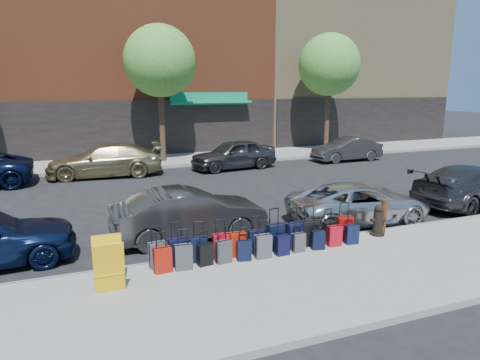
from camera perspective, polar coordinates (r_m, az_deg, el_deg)
name	(u,v)px	position (r m, az deg, el deg)	size (l,w,h in m)	color
ground	(203,208)	(15.09, -4.94, -3.76)	(120.00, 120.00, 0.00)	black
sidewalk_near	(290,284)	(9.39, 6.63, -13.57)	(60.00, 4.00, 0.15)	gray
sidewalk_far	(153,161)	(24.62, -11.53, 2.48)	(60.00, 4.00, 0.15)	gray
curb_near	(253,251)	(11.06, 1.69, -9.38)	(60.00, 0.08, 0.15)	gray
curb_far	(160,167)	(22.66, -10.65, 1.68)	(60.00, 0.08, 0.15)	gray
building_center	(126,0)	(32.70, -14.93, 22.15)	(17.00, 12.85, 20.00)	brown
building_right	(326,27)	(37.99, 11.44, 19.34)	(15.00, 12.12, 18.00)	#94825A
tree_center	(162,63)	(23.94, -10.31, 15.09)	(3.80, 3.80, 7.27)	black
tree_right	(331,66)	(27.95, 12.06, 14.59)	(3.80, 3.80, 7.27)	black
suitcase_front_0	(158,255)	(10.00, -10.89, -9.74)	(0.42, 0.27, 0.95)	#434349
suitcase_front_1	(178,252)	(10.02, -8.30, -9.46)	(0.43, 0.25, 1.01)	black
suitcase_front_2	(199,249)	(10.15, -5.49, -9.19)	(0.43, 0.29, 0.97)	black
suitcase_front_3	(221,246)	(10.35, -2.57, -8.75)	(0.42, 0.26, 0.95)	#B00B16
suitcase_front_4	(238,244)	(10.43, -0.33, -8.56)	(0.41, 0.25, 0.95)	#9E1C0A
suitcase_front_5	(256,241)	(10.64, 2.20, -8.17)	(0.41, 0.26, 0.93)	black
suitcase_front_6	(275,237)	(10.86, 4.70, -7.54)	(0.46, 0.29, 1.06)	black
suitcase_front_7	(294,235)	(11.03, 7.20, -7.32)	(0.46, 0.30, 1.04)	black
suitcase_front_8	(310,233)	(11.23, 9.25, -7.00)	(0.46, 0.28, 1.06)	black
suitcase_front_9	(329,232)	(11.57, 11.77, -6.77)	(0.41, 0.28, 0.91)	black
suitcase_front_10	(344,228)	(11.82, 13.74, -6.25)	(0.45, 0.29, 1.03)	maroon
suitcase_back_0	(162,260)	(9.73, -10.30, -10.42)	(0.40, 0.25, 0.92)	#9B150A
suitcase_back_1	(183,257)	(9.80, -7.55, -10.13)	(0.41, 0.26, 0.93)	#39393E
suitcase_back_2	(205,254)	(9.97, -4.69, -9.87)	(0.37, 0.25, 0.81)	black
suitcase_back_3	(223,252)	(10.08, -2.22, -9.52)	(0.39, 0.27, 0.86)	#36363A
suitcase_back_4	(244,250)	(10.20, 0.53, -9.35)	(0.36, 0.25, 0.79)	black
suitcase_back_5	(263,246)	(10.35, 3.10, -8.81)	(0.39, 0.23, 0.92)	#424247
suitcase_back_6	(282,245)	(10.56, 5.67, -8.60)	(0.34, 0.20, 0.81)	black
suitcase_back_7	(299,242)	(10.82, 7.81, -8.23)	(0.33, 0.20, 0.77)	#3B3A40
suitcase_back_8	(318,240)	(11.04, 10.36, -7.87)	(0.35, 0.24, 0.78)	black
suitcase_back_9	(334,236)	(11.35, 12.47, -7.27)	(0.37, 0.24, 0.85)	#A00A1A
suitcase_back_10	(352,234)	(11.60, 14.65, -7.02)	(0.36, 0.23, 0.81)	black
fire_hydrant	(378,221)	(12.42, 17.93, -5.21)	(0.44, 0.39, 0.87)	black
bollard	(384,216)	(12.63, 18.60, -4.53)	(0.18, 0.18, 0.96)	#38190C
display_rack	(108,265)	(9.12, -17.13, -10.74)	(0.60, 0.66, 1.06)	#F9B50D
car_near_1	(190,214)	(11.99, -6.67, -4.53)	(1.50, 4.29, 1.41)	#38383A
car_near_2	(359,203)	(13.85, 15.59, -2.98)	(2.06, 4.48, 1.24)	#BBBDC3
car_near_3	(474,186)	(17.36, 28.77, -0.67)	(2.03, 4.99, 1.45)	#333436
car_far_1	(105,160)	(21.23, -17.58, 2.51)	(2.15, 5.29, 1.53)	tan
car_far_2	(234,154)	(22.14, -0.86, 3.45)	(1.79, 4.46, 1.52)	#363639
car_far_3	(347,149)	(25.34, 14.03, 4.01)	(1.42, 4.09, 1.35)	#363639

